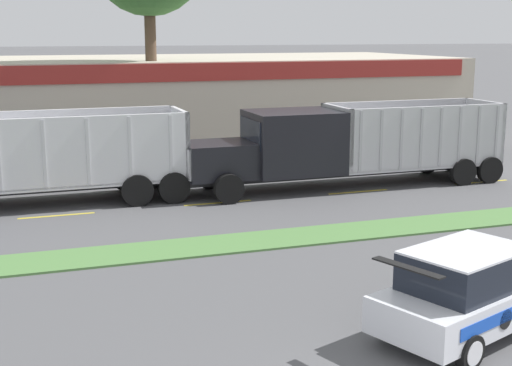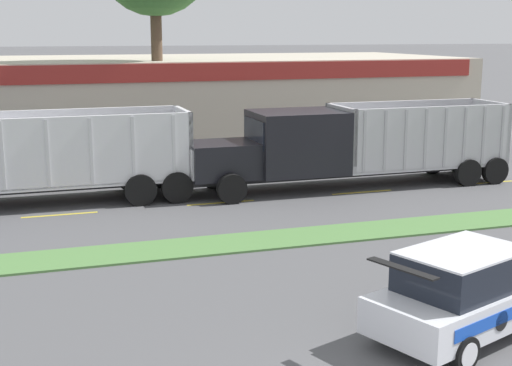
# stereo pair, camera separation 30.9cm
# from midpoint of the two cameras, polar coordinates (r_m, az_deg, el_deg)

# --- Properties ---
(grass_verge) EXTENTS (120.00, 1.75, 0.06)m
(grass_verge) POSITION_cam_midpoint_polar(r_m,az_deg,el_deg) (19.75, -4.07, -5.02)
(grass_verge) COLOR #517F42
(grass_verge) RESTS_ON ground_plane
(centre_line_3) EXTENTS (2.40, 0.14, 0.01)m
(centre_line_3) POSITION_cam_midpoint_polar(r_m,az_deg,el_deg) (23.88, -16.02, -2.53)
(centre_line_3) COLOR yellow
(centre_line_3) RESTS_ON ground_plane
(centre_line_4) EXTENTS (2.40, 0.14, 0.01)m
(centre_line_4) POSITION_cam_midpoint_polar(r_m,az_deg,el_deg) (24.70, -3.43, -1.60)
(centre_line_4) COLOR yellow
(centre_line_4) RESTS_ON ground_plane
(centre_line_5) EXTENTS (2.40, 0.14, 0.01)m
(centre_line_5) POSITION_cam_midpoint_polar(r_m,az_deg,el_deg) (26.61, 7.84, -0.70)
(centre_line_5) COLOR yellow
(centre_line_5) RESTS_ON ground_plane
(centre_line_6) EXTENTS (2.40, 0.14, 0.01)m
(centre_line_6) POSITION_cam_midpoint_polar(r_m,az_deg,el_deg) (29.41, 17.28, 0.08)
(centre_line_6) COLOR yellow
(centre_line_6) RESTS_ON ground_plane
(dump_truck_lead) EXTENTS (12.53, 2.86, 3.09)m
(dump_truck_lead) POSITION_cam_midpoint_polar(r_m,az_deg,el_deg) (26.75, 4.66, 2.82)
(dump_truck_lead) COLOR black
(dump_truck_lead) RESTS_ON ground_plane
(rally_car) EXTENTS (4.67, 3.22, 1.81)m
(rally_car) POSITION_cam_midpoint_polar(r_m,az_deg,el_deg) (14.48, 16.19, -8.28)
(rally_car) COLOR silver
(rally_car) RESTS_ON ground_plane
(store_building_backdrop) EXTENTS (34.46, 12.10, 4.48)m
(store_building_backdrop) POSITION_cam_midpoint_polar(r_m,az_deg,el_deg) (38.08, -10.79, 6.42)
(store_building_backdrop) COLOR #BCB29E
(store_building_backdrop) RESTS_ON ground_plane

